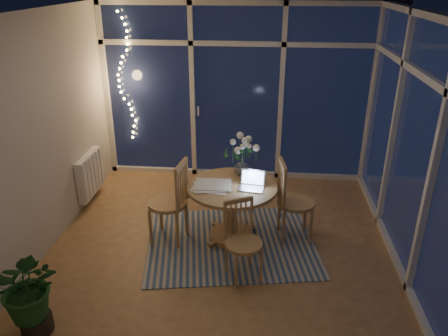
{
  "coord_description": "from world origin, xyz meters",
  "views": [
    {
      "loc": [
        0.42,
        -4.34,
        2.93
      ],
      "look_at": [
        -0.02,
        0.25,
        0.87
      ],
      "focal_mm": 35.0,
      "sensor_mm": 36.0,
      "label": 1
    }
  ],
  "objects": [
    {
      "name": "flower_vase",
      "position": [
        0.18,
        0.42,
        0.81
      ],
      "size": [
        0.23,
        0.23,
        0.21
      ],
      "primitive_type": "imported",
      "rotation": [
        0.0,
        0.0,
        0.17
      ],
      "color": "silver",
      "rests_on": "dining_table"
    },
    {
      "name": "fairy_lights",
      "position": [
        -1.65,
        1.88,
        1.52
      ],
      "size": [
        0.24,
        0.1,
        1.85
      ],
      "primitive_type": null,
      "color": "#F6C262",
      "rests_on": "window_wall_back"
    },
    {
      "name": "radiator",
      "position": [
        -1.94,
        0.9,
        0.4
      ],
      "size": [
        0.1,
        0.7,
        0.58
      ],
      "primitive_type": "cube",
      "color": "white",
      "rests_on": "wall_left"
    },
    {
      "name": "newspapers",
      "position": [
        -0.15,
        0.07,
        0.71
      ],
      "size": [
        0.41,
        0.31,
        0.02
      ],
      "primitive_type": "cube",
      "rotation": [
        0.0,
        0.0,
        -0.0
      ],
      "color": "silver",
      "rests_on": "dining_table"
    },
    {
      "name": "garden_patio",
      "position": [
        0.5,
        5.0,
        -0.06
      ],
      "size": [
        12.0,
        6.0,
        0.1
      ],
      "primitive_type": "cube",
      "color": "black",
      "rests_on": "ground"
    },
    {
      "name": "wall_back",
      "position": [
        0.0,
        2.0,
        1.3
      ],
      "size": [
        4.0,
        0.04,
        2.6
      ],
      "primitive_type": "cube",
      "color": "beige",
      "rests_on": "floor"
    },
    {
      "name": "potted_plant",
      "position": [
        -1.52,
        -1.54,
        0.38
      ],
      "size": [
        0.59,
        0.53,
        0.76
      ],
      "primitive_type": "imported",
      "rotation": [
        0.0,
        0.0,
        0.12
      ],
      "color": "#1B4D21",
      "rests_on": "floor"
    },
    {
      "name": "laptop",
      "position": [
        0.3,
        0.06,
        0.81
      ],
      "size": [
        0.32,
        0.29,
        0.21
      ],
      "primitive_type": null,
      "rotation": [
        0.0,
        0.0,
        -0.15
      ],
      "color": "silver",
      "rests_on": "dining_table"
    },
    {
      "name": "phone",
      "position": [
        0.21,
        0.06,
        0.71
      ],
      "size": [
        0.11,
        0.07,
        0.01
      ],
      "primitive_type": "cube",
      "rotation": [
        0.0,
        0.0,
        0.17
      ],
      "color": "black",
      "rests_on": "dining_table"
    },
    {
      "name": "window_wall_back",
      "position": [
        0.0,
        1.96,
        1.3
      ],
      "size": [
        4.0,
        0.1,
        2.6
      ],
      "primitive_type": "cube",
      "color": "silver",
      "rests_on": "floor"
    },
    {
      "name": "chair_right",
      "position": [
        0.83,
        0.2,
        0.51
      ],
      "size": [
        0.53,
        0.53,
        1.01
      ],
      "primitive_type": "cube",
      "rotation": [
        0.0,
        0.0,
        1.71
      ],
      "color": "olive",
      "rests_on": "floor"
    },
    {
      "name": "window_wall_right",
      "position": [
        1.96,
        0.0,
        1.3
      ],
      "size": [
        0.1,
        4.0,
        2.6
      ],
      "primitive_type": "cube",
      "color": "silver",
      "rests_on": "floor"
    },
    {
      "name": "ceiling",
      "position": [
        0.0,
        0.0,
        2.6
      ],
      "size": [
        4.0,
        4.0,
        0.0
      ],
      "primitive_type": "plane",
      "color": "white",
      "rests_on": "wall_back"
    },
    {
      "name": "chair_left",
      "position": [
        -0.66,
        0.02,
        0.52
      ],
      "size": [
        0.54,
        0.54,
        1.04
      ],
      "primitive_type": "cube",
      "rotation": [
        0.0,
        0.0,
        -1.72
      ],
      "color": "olive",
      "rests_on": "floor"
    },
    {
      "name": "garden_fence",
      "position": [
        0.0,
        5.5,
        0.9
      ],
      "size": [
        11.0,
        0.08,
        1.8
      ],
      "primitive_type": "cube",
      "color": "#352313",
      "rests_on": "ground"
    },
    {
      "name": "bowl",
      "position": [
        0.38,
        0.24,
        0.72
      ],
      "size": [
        0.18,
        0.18,
        0.04
      ],
      "primitive_type": "imported",
      "rotation": [
        0.0,
        0.0,
        0.17
      ],
      "color": "white",
      "rests_on": "dining_table"
    },
    {
      "name": "chair_front",
      "position": [
        0.26,
        -0.61,
        0.44
      ],
      "size": [
        0.54,
        0.54,
        0.87
      ],
      "primitive_type": "cube",
      "rotation": [
        0.0,
        0.0,
        0.46
      ],
      "color": "olive",
      "rests_on": "floor"
    },
    {
      "name": "garden_shrubs",
      "position": [
        -0.8,
        3.4,
        0.45
      ],
      "size": [
        0.9,
        0.9,
        0.9
      ],
      "primitive_type": "sphere",
      "color": "black",
      "rests_on": "ground"
    },
    {
      "name": "wall_front",
      "position": [
        0.0,
        -2.0,
        1.3
      ],
      "size": [
        4.0,
        0.04,
        2.6
      ],
      "primitive_type": "cube",
      "color": "beige",
      "rests_on": "floor"
    },
    {
      "name": "neighbour_roof",
      "position": [
        0.3,
        8.5,
        2.2
      ],
      "size": [
        7.0,
        3.0,
        2.2
      ],
      "primitive_type": "cube",
      "color": "#33363E",
      "rests_on": "ground"
    },
    {
      "name": "dining_table",
      "position": [
        0.08,
        0.12,
        0.35
      ],
      "size": [
        1.19,
        1.19,
        0.71
      ],
      "primitive_type": "cylinder",
      "rotation": [
        0.0,
        0.0,
        0.17
      ],
      "color": "olive",
      "rests_on": "floor"
    },
    {
      "name": "wall_right",
      "position": [
        2.0,
        0.0,
        1.3
      ],
      "size": [
        0.04,
        4.0,
        2.6
      ],
      "primitive_type": "cube",
      "color": "beige",
      "rests_on": "floor"
    },
    {
      "name": "floor",
      "position": [
        0.0,
        0.0,
        0.0
      ],
      "size": [
        4.0,
        4.0,
        0.0
      ],
      "primitive_type": "plane",
      "color": "brown",
      "rests_on": "ground"
    },
    {
      "name": "wall_left",
      "position": [
        -2.0,
        0.0,
        1.3
      ],
      "size": [
        0.04,
        4.0,
        2.6
      ],
      "primitive_type": "cube",
      "color": "beige",
      "rests_on": "floor"
    },
    {
      "name": "rug",
      "position": [
        0.08,
        0.02,
        0.01
      ],
      "size": [
        2.2,
        1.87,
        0.01
      ],
      "primitive_type": "cube",
      "rotation": [
        0.0,
        0.0,
        0.17
      ],
      "color": "#BEB29A",
      "rests_on": "floor"
    }
  ]
}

